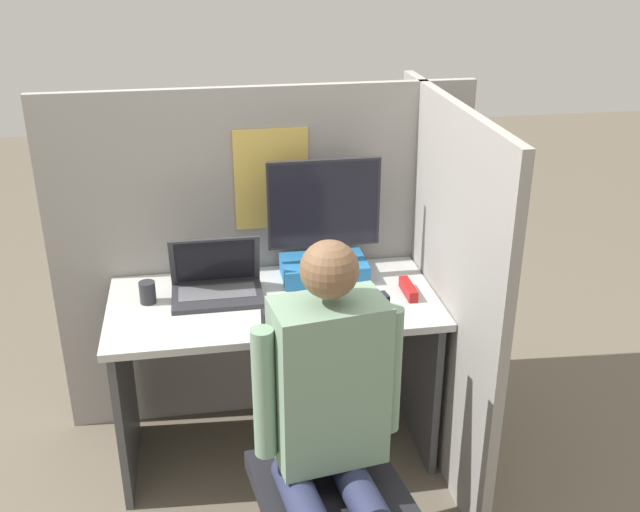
% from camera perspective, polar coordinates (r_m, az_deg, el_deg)
% --- Properties ---
extents(ground_plane, '(12.00, 12.00, 0.00)m').
position_cam_1_polar(ground_plane, '(3.17, -2.51, -18.07)').
color(ground_plane, '#665B4C').
extents(cubicle_panel_back, '(1.81, 0.05, 1.53)m').
position_cam_1_polar(cubicle_panel_back, '(3.30, -4.22, -0.26)').
color(cubicle_panel_back, gray).
rests_on(cubicle_panel_back, ground).
extents(cubicle_panel_right, '(0.04, 1.26, 1.53)m').
position_cam_1_polar(cubicle_panel_right, '(3.07, 9.30, -2.53)').
color(cubicle_panel_right, gray).
rests_on(cubicle_panel_right, ground).
extents(desk, '(1.31, 0.64, 0.74)m').
position_cam_1_polar(desk, '(3.09, -3.46, -6.53)').
color(desk, '#B7B7B2').
rests_on(desk, ground).
extents(paper_box, '(0.35, 0.22, 0.08)m').
position_cam_1_polar(paper_box, '(3.16, 0.29, -0.98)').
color(paper_box, '#236BAD').
rests_on(paper_box, desk).
extents(monitor, '(0.47, 0.16, 0.44)m').
position_cam_1_polar(monitor, '(3.06, 0.29, 3.68)').
color(monitor, '#232328').
rests_on(monitor, paper_box).
extents(laptop, '(0.36, 0.24, 0.24)m').
position_cam_1_polar(laptop, '(3.03, -7.88, -2.20)').
color(laptop, '#2D2D33').
rests_on(laptop, desk).
extents(mouse, '(0.06, 0.05, 0.04)m').
position_cam_1_polar(mouse, '(2.89, -3.46, -4.06)').
color(mouse, silver).
rests_on(mouse, desk).
extents(stapler, '(0.04, 0.16, 0.04)m').
position_cam_1_polar(stapler, '(3.05, 6.75, -2.53)').
color(stapler, '#A31919').
rests_on(stapler, desk).
extents(carrot_toy, '(0.05, 0.12, 0.05)m').
position_cam_1_polar(carrot_toy, '(2.80, -1.61, -4.89)').
color(carrot_toy, orange).
rests_on(carrot_toy, desk).
extents(office_chair, '(0.54, 0.58, 0.97)m').
position_cam_1_polar(office_chair, '(2.61, 0.57, -14.53)').
color(office_chair, black).
rests_on(office_chair, ground).
extents(person, '(0.48, 0.47, 1.30)m').
position_cam_1_polar(person, '(2.33, 0.71, -12.17)').
color(person, '#282D4C').
rests_on(person, ground).
extents(pen_cup, '(0.06, 0.06, 0.09)m').
position_cam_1_polar(pen_cup, '(3.03, -13.01, -2.72)').
color(pen_cup, '#28282D').
rests_on(pen_cup, desk).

